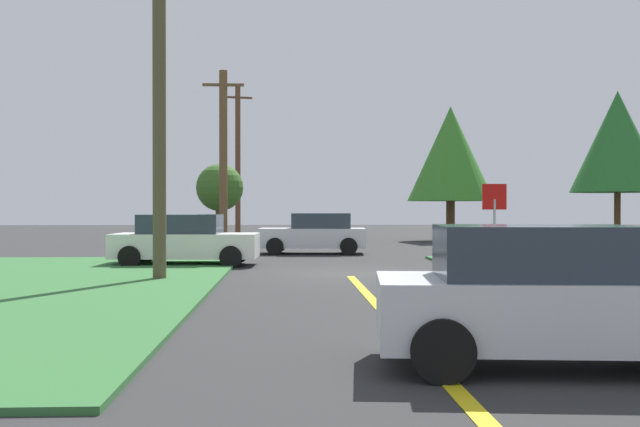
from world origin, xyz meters
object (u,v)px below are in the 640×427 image
object	(u,v)px
car_approaching_junction	(315,234)
oak_tree_right	(220,188)
utility_pole_far	(238,160)
parked_car_near_building	(185,240)
oak_tree_left	(451,154)
pine_tree_center	(618,142)
car_behind_on_main_road	(550,297)
utility_pole_mid	(223,158)
utility_pole_near	(159,88)
stop_sign	(494,211)

from	to	relation	value
car_approaching_junction	oak_tree_right	xyz separation A→B (m)	(-4.74, 10.53, 2.09)
utility_pole_far	parked_car_near_building	bearing A→B (deg)	-90.42
oak_tree_left	pine_tree_center	size ratio (longest dim) A/B	1.01
parked_car_near_building	oak_tree_right	xyz separation A→B (m)	(-0.40, 16.46, 2.08)
car_approaching_junction	utility_pole_far	xyz separation A→B (m)	(-4.17, 16.72, 4.03)
car_behind_on_main_road	utility_pole_mid	xyz separation A→B (m)	(-5.78, 24.05, 3.19)
oak_tree_left	oak_tree_right	world-z (taller)	oak_tree_left
utility_pole_near	oak_tree_right	world-z (taller)	utility_pole_near
utility_pole_near	oak_tree_right	xyz separation A→B (m)	(-0.46, 21.45, -1.91)
utility_pole_mid	parked_car_near_building	bearing A→B (deg)	-92.98
parked_car_near_building	oak_tree_left	bearing A→B (deg)	56.56
parked_car_near_building	stop_sign	bearing A→B (deg)	-20.12
pine_tree_center	parked_car_near_building	bearing A→B (deg)	-150.11
stop_sign	pine_tree_center	world-z (taller)	pine_tree_center
stop_sign	oak_tree_right	world-z (taller)	oak_tree_right
parked_car_near_building	pine_tree_center	distance (m)	22.21
parked_car_near_building	utility_pole_near	bearing A→B (deg)	-86.73
oak_tree_left	utility_pole_near	bearing A→B (deg)	-119.10
utility_pole_near	oak_tree_right	bearing A→B (deg)	91.24
stop_sign	car_approaching_junction	world-z (taller)	stop_sign
car_approaching_junction	pine_tree_center	distance (m)	15.94
car_behind_on_main_road	utility_pole_far	xyz separation A→B (m)	(-6.08, 37.87, 4.03)
pine_tree_center	car_approaching_junction	bearing A→B (deg)	-161.30
stop_sign	oak_tree_right	distance (m)	22.21
stop_sign	utility_pole_near	bearing A→B (deg)	-1.55
stop_sign	utility_pole_near	xyz separation A→B (m)	(-8.80, -1.29, 3.07)
utility_pole_far	oak_tree_right	world-z (taller)	utility_pole_far
car_approaching_junction	oak_tree_left	xyz separation A→B (m)	(7.93, 11.00, 4.02)
car_approaching_junction	utility_pole_far	distance (m)	17.70
oak_tree_left	oak_tree_right	bearing A→B (deg)	-177.84
parked_car_near_building	utility_pole_mid	size ratio (longest dim) A/B	0.59
oak_tree_right	stop_sign	bearing A→B (deg)	-65.31
utility_pole_near	parked_car_near_building	bearing A→B (deg)	90.79
oak_tree_left	pine_tree_center	xyz separation A→B (m)	(6.65, -6.07, 0.15)
car_behind_on_main_road	utility_pole_near	xyz separation A→B (m)	(-6.18, 10.22, 4.00)
utility_pole_far	oak_tree_right	size ratio (longest dim) A/B	2.25
stop_sign	car_approaching_junction	xyz separation A→B (m)	(-4.53, 9.63, -0.92)
pine_tree_center	oak_tree_right	bearing A→B (deg)	163.85
car_approaching_junction	utility_pole_near	distance (m)	12.39
utility_pole_mid	utility_pole_far	xyz separation A→B (m)	(-0.29, 13.82, 0.84)
utility_pole_far	car_behind_on_main_road	bearing A→B (deg)	-80.88
stop_sign	utility_pole_mid	xyz separation A→B (m)	(-8.41, 12.53, 2.27)
stop_sign	oak_tree_left	size ratio (longest dim) A/B	0.33
utility_pole_near	utility_pole_far	size ratio (longest dim) A/B	0.99
utility_pole_mid	oak_tree_right	bearing A→B (deg)	96.40
utility_pole_far	oak_tree_left	size ratio (longest dim) A/B	1.27
car_approaching_junction	oak_tree_left	size ratio (longest dim) A/B	0.58
utility_pole_near	utility_pole_mid	bearing A→B (deg)	88.38
stop_sign	oak_tree_left	xyz separation A→B (m)	(3.40, 20.63, 3.09)
oak_tree_right	parked_car_near_building	bearing A→B (deg)	-88.62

